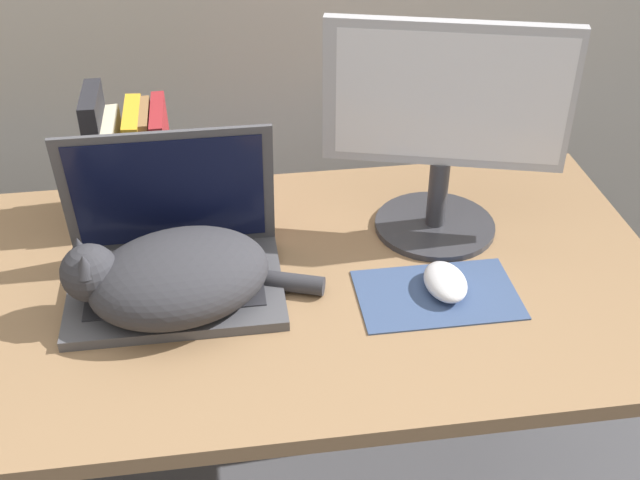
# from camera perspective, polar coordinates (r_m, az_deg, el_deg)

# --- Properties ---
(desk) EXTENTS (1.50, 0.71, 0.75)m
(desk) POSITION_cam_1_polar(r_m,az_deg,el_deg) (1.41, -6.27, -5.49)
(desk) COLOR #93704C
(desk) RESTS_ON ground_plane
(laptop) EXTENTS (0.35, 0.24, 0.26)m
(laptop) POSITION_cam_1_polar(r_m,az_deg,el_deg) (1.35, -10.34, -1.31)
(laptop) COLOR #4C4C51
(laptop) RESTS_ON desk
(cat) EXTENTS (0.42, 0.28, 0.14)m
(cat) POSITION_cam_1_polar(r_m,az_deg,el_deg) (1.29, -10.42, -2.56)
(cat) COLOR #333338
(cat) RESTS_ON desk
(external_monitor) EXTENTS (0.41, 0.22, 0.39)m
(external_monitor) POSITION_cam_1_polar(r_m,az_deg,el_deg) (1.40, 8.85, 8.00)
(external_monitor) COLOR #333338
(external_monitor) RESTS_ON desk
(mousepad) EXTENTS (0.26, 0.17, 0.00)m
(mousepad) POSITION_cam_1_polar(r_m,az_deg,el_deg) (1.34, 8.34, -3.86)
(mousepad) COLOR #384C75
(mousepad) RESTS_ON desk
(computer_mouse) EXTENTS (0.07, 0.11, 0.04)m
(computer_mouse) POSITION_cam_1_polar(r_m,az_deg,el_deg) (1.34, 8.91, -2.95)
(computer_mouse) COLOR silver
(computer_mouse) RESTS_ON mousepad
(book_row) EXTENTS (0.14, 0.16, 0.25)m
(book_row) POSITION_cam_1_polar(r_m,az_deg,el_deg) (1.51, -13.22, 5.33)
(book_row) COLOR #232328
(book_row) RESTS_ON desk
(webcam) EXTENTS (0.05, 0.05, 0.07)m
(webcam) POSITION_cam_1_polar(r_m,az_deg,el_deg) (1.56, -6.53, 4.23)
(webcam) COLOR #232328
(webcam) RESTS_ON desk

